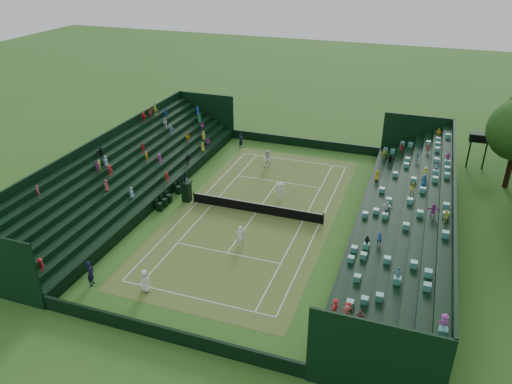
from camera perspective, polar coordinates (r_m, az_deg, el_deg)
ground at (r=42.31m, az=0.00°, el=-2.41°), size 160.00×160.00×0.00m
court_surface at (r=42.30m, az=0.00°, el=-2.41°), size 12.97×26.77×0.01m
perimeter_wall_north at (r=55.90m, az=5.44°, el=5.64°), size 17.17×0.20×1.00m
perimeter_wall_south at (r=30.31m, az=-10.41°, el=-15.63°), size 17.17×0.20×1.00m
perimeter_wall_east at (r=40.42m, az=11.44°, el=-3.72°), size 0.20×31.77×1.00m
perimeter_wall_west at (r=45.26m, az=-10.19°, el=-0.06°), size 0.20×31.77×1.00m
north_grandstand at (r=39.73m, az=17.53°, el=-3.35°), size 6.60×32.00×4.90m
south_grandstand at (r=46.88m, az=-14.77°, el=1.85°), size 6.60×32.00×4.90m
tennis_net at (r=42.05m, az=0.00°, el=-1.79°), size 11.67×0.10×1.06m
scoreboard_tower at (r=54.01m, az=24.22°, el=5.54°), size 2.00×1.00×3.70m
umpire_chair at (r=44.10m, az=-7.98°, el=0.38°), size 0.90×0.90×2.82m
courtside_chairs at (r=45.18m, az=-9.43°, el=-0.20°), size 0.48×5.45×1.04m
player_near_west at (r=33.89m, az=-12.55°, el=-9.88°), size 0.90×0.68×1.65m
player_near_east at (r=37.56m, az=-1.81°, el=-5.04°), size 0.76×0.71×1.74m
player_far_west at (r=50.21m, az=1.37°, el=3.77°), size 0.96×0.77×1.91m
player_far_east at (r=44.29m, az=2.79°, el=0.19°), size 1.07×0.64×1.63m
line_judge_north at (r=55.37m, az=-1.73°, el=5.90°), size 0.52×0.67×1.63m
line_judge_south at (r=35.36m, az=-18.38°, el=-8.81°), size 0.62×0.77×1.84m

